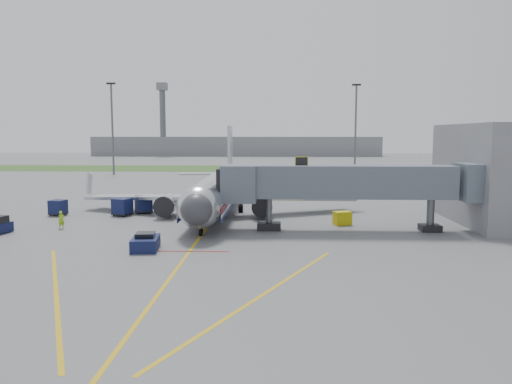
{
  "coord_description": "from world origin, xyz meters",
  "views": [
    {
      "loc": [
        6.57,
        -41.31,
        8.95
      ],
      "look_at": [
        4.65,
        8.35,
        3.2
      ],
      "focal_mm": 35.0,
      "sensor_mm": 36.0,
      "label": 1
    }
  ],
  "objects_px": {
    "airliner": "(218,190)",
    "belt_loader": "(195,209)",
    "pushback_tug": "(145,242)",
    "ramp_worker": "(61,220)"
  },
  "relations": [
    {
      "from": "airliner",
      "to": "ramp_worker",
      "type": "bearing_deg",
      "value": -142.87
    },
    {
      "from": "airliner",
      "to": "pushback_tug",
      "type": "relative_size",
      "value": 10.37
    },
    {
      "from": "airliner",
      "to": "pushback_tug",
      "type": "xyz_separation_m",
      "value": [
        -3.54,
        -18.75,
        -2.08
      ]
    },
    {
      "from": "pushback_tug",
      "to": "belt_loader",
      "type": "bearing_deg",
      "value": 86.63
    },
    {
      "from": "belt_loader",
      "to": "pushback_tug",
      "type": "bearing_deg",
      "value": -93.37
    },
    {
      "from": "airliner",
      "to": "belt_loader",
      "type": "xyz_separation_m",
      "value": [
        -2.5,
        -1.03,
        -2.12
      ]
    },
    {
      "from": "pushback_tug",
      "to": "belt_loader",
      "type": "distance_m",
      "value": 17.75
    },
    {
      "from": "pushback_tug",
      "to": "ramp_worker",
      "type": "relative_size",
      "value": 2.03
    },
    {
      "from": "belt_loader",
      "to": "ramp_worker",
      "type": "bearing_deg",
      "value": -140.22
    },
    {
      "from": "airliner",
      "to": "belt_loader",
      "type": "relative_size",
      "value": 7.93
    }
  ]
}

